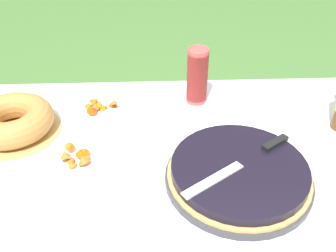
# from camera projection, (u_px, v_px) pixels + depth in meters

# --- Properties ---
(garden_table) EXTENTS (1.66, 0.92, 0.75)m
(garden_table) POSITION_uv_depth(u_px,v_px,m) (188.00, 177.00, 1.14)
(garden_table) COLOR brown
(garden_table) RESTS_ON ground_plane
(tablecloth) EXTENTS (1.67, 0.93, 0.10)m
(tablecloth) POSITION_uv_depth(u_px,v_px,m) (188.00, 162.00, 1.10)
(tablecloth) COLOR white
(tablecloth) RESTS_ON garden_table
(berry_tart) EXTENTS (0.40, 0.40, 0.06)m
(berry_tart) POSITION_uv_depth(u_px,v_px,m) (239.00, 173.00, 1.00)
(berry_tart) COLOR #38383D
(berry_tart) RESTS_ON tablecloth
(serving_knife) EXTENTS (0.32, 0.23, 0.01)m
(serving_knife) POSITION_uv_depth(u_px,v_px,m) (248.00, 159.00, 1.00)
(serving_knife) COLOR silver
(serving_knife) RESTS_ON berry_tart
(bundt_cake) EXTENTS (0.29, 0.29, 0.09)m
(bundt_cake) POSITION_uv_depth(u_px,v_px,m) (12.00, 121.00, 1.17)
(bundt_cake) COLOR tan
(bundt_cake) RESTS_ON tablecloth
(cup_stack) EXTENTS (0.07, 0.07, 0.20)m
(cup_stack) POSITION_uv_depth(u_px,v_px,m) (197.00, 76.00, 1.29)
(cup_stack) COLOR #E04C47
(cup_stack) RESTS_ON tablecloth
(snack_plate_near) EXTENTS (0.19, 0.19, 0.05)m
(snack_plate_near) POSITION_uv_depth(u_px,v_px,m) (81.00, 159.00, 1.07)
(snack_plate_near) COLOR white
(snack_plate_near) RESTS_ON tablecloth
(snack_plate_left) EXTENTS (0.22, 0.22, 0.05)m
(snack_plate_left) POSITION_uv_depth(u_px,v_px,m) (102.00, 111.00, 1.28)
(snack_plate_left) COLOR white
(snack_plate_left) RESTS_ON tablecloth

